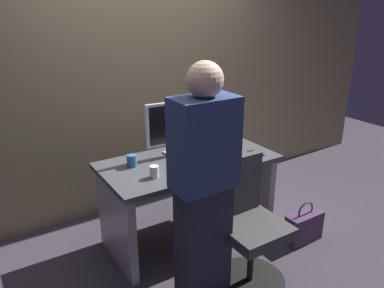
{
  "coord_description": "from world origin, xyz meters",
  "views": [
    {
      "loc": [
        -1.5,
        -2.42,
        1.92
      ],
      "look_at": [
        0.0,
        -0.05,
        0.89
      ],
      "focal_mm": 35.11,
      "sensor_mm": 36.0,
      "label": 1
    }
  ],
  "objects_px": {
    "cup_by_monitor": "(132,161)",
    "book_stack": "(227,137)",
    "desk": "(189,185)",
    "cell_phone": "(256,153)",
    "person_at_desk": "(204,188)",
    "monitor": "(176,125)",
    "office_chair": "(247,229)",
    "cup_near_keyboard": "(154,172)",
    "handbag": "(304,227)",
    "keyboard": "(197,165)",
    "mouse": "(229,155)"
  },
  "relations": [
    {
      "from": "cup_by_monitor",
      "to": "book_stack",
      "type": "distance_m",
      "value": 0.98
    },
    {
      "from": "office_chair",
      "to": "keyboard",
      "type": "relative_size",
      "value": 2.19
    },
    {
      "from": "mouse",
      "to": "monitor",
      "type": "bearing_deg",
      "value": 137.08
    },
    {
      "from": "book_stack",
      "to": "handbag",
      "type": "xyz_separation_m",
      "value": [
        0.29,
        -0.75,
        -0.65
      ]
    },
    {
      "from": "person_at_desk",
      "to": "cell_phone",
      "type": "xyz_separation_m",
      "value": [
        0.84,
        0.45,
        -0.09
      ]
    },
    {
      "from": "office_chair",
      "to": "person_at_desk",
      "type": "height_order",
      "value": "person_at_desk"
    },
    {
      "from": "cup_by_monitor",
      "to": "desk",
      "type": "bearing_deg",
      "value": -14.68
    },
    {
      "from": "office_chair",
      "to": "monitor",
      "type": "xyz_separation_m",
      "value": [
        -0.09,
        0.84,
        0.57
      ]
    },
    {
      "from": "monitor",
      "to": "cup_near_keyboard",
      "type": "height_order",
      "value": "monitor"
    },
    {
      "from": "desk",
      "to": "book_stack",
      "type": "bearing_deg",
      "value": 18.17
    },
    {
      "from": "person_at_desk",
      "to": "monitor",
      "type": "xyz_separation_m",
      "value": [
        0.28,
        0.82,
        0.16
      ]
    },
    {
      "from": "mouse",
      "to": "cup_near_keyboard",
      "type": "distance_m",
      "value": 0.7
    },
    {
      "from": "cup_near_keyboard",
      "to": "mouse",
      "type": "bearing_deg",
      "value": 1.64
    },
    {
      "from": "cell_phone",
      "to": "handbag",
      "type": "xyz_separation_m",
      "value": [
        0.26,
        -0.37,
        -0.61
      ]
    },
    {
      "from": "mouse",
      "to": "cup_by_monitor",
      "type": "xyz_separation_m",
      "value": [
        -0.76,
        0.25,
        0.03
      ]
    },
    {
      "from": "handbag",
      "to": "keyboard",
      "type": "bearing_deg",
      "value": 152.74
    },
    {
      "from": "desk",
      "to": "cup_by_monitor",
      "type": "relative_size",
      "value": 14.8
    },
    {
      "from": "desk",
      "to": "monitor",
      "type": "relative_size",
      "value": 2.65
    },
    {
      "from": "cup_near_keyboard",
      "to": "cell_phone",
      "type": "distance_m",
      "value": 0.94
    },
    {
      "from": "office_chair",
      "to": "cup_by_monitor",
      "type": "bearing_deg",
      "value": 123.15
    },
    {
      "from": "mouse",
      "to": "book_stack",
      "type": "relative_size",
      "value": 0.48
    },
    {
      "from": "cup_near_keyboard",
      "to": "cup_by_monitor",
      "type": "bearing_deg",
      "value": 101.53
    },
    {
      "from": "desk",
      "to": "cup_by_monitor",
      "type": "height_order",
      "value": "cup_by_monitor"
    },
    {
      "from": "mouse",
      "to": "cup_near_keyboard",
      "type": "relative_size",
      "value": 1.11
    },
    {
      "from": "cup_near_keyboard",
      "to": "book_stack",
      "type": "height_order",
      "value": "cup_near_keyboard"
    },
    {
      "from": "mouse",
      "to": "cell_phone",
      "type": "distance_m",
      "value": 0.25
    },
    {
      "from": "office_chair",
      "to": "person_at_desk",
      "type": "xyz_separation_m",
      "value": [
        -0.37,
        0.02,
        0.41
      ]
    },
    {
      "from": "monitor",
      "to": "keyboard",
      "type": "relative_size",
      "value": 1.26
    },
    {
      "from": "book_stack",
      "to": "cell_phone",
      "type": "bearing_deg",
      "value": -86.77
    },
    {
      "from": "monitor",
      "to": "handbag",
      "type": "height_order",
      "value": "monitor"
    },
    {
      "from": "monitor",
      "to": "book_stack",
      "type": "relative_size",
      "value": 2.6
    },
    {
      "from": "cell_phone",
      "to": "book_stack",
      "type": "bearing_deg",
      "value": 93.78
    },
    {
      "from": "mouse",
      "to": "handbag",
      "type": "relative_size",
      "value": 0.26
    },
    {
      "from": "keyboard",
      "to": "book_stack",
      "type": "relative_size",
      "value": 2.07
    },
    {
      "from": "mouse",
      "to": "handbag",
      "type": "height_order",
      "value": "mouse"
    },
    {
      "from": "person_at_desk",
      "to": "keyboard",
      "type": "height_order",
      "value": "person_at_desk"
    },
    {
      "from": "person_at_desk",
      "to": "book_stack",
      "type": "bearing_deg",
      "value": 45.2
    },
    {
      "from": "desk",
      "to": "mouse",
      "type": "relative_size",
      "value": 14.31
    },
    {
      "from": "cup_near_keyboard",
      "to": "book_stack",
      "type": "distance_m",
      "value": 0.98
    },
    {
      "from": "desk",
      "to": "keyboard",
      "type": "distance_m",
      "value": 0.28
    },
    {
      "from": "cell_phone",
      "to": "handbag",
      "type": "height_order",
      "value": "cell_phone"
    },
    {
      "from": "monitor",
      "to": "cell_phone",
      "type": "distance_m",
      "value": 0.72
    },
    {
      "from": "desk",
      "to": "office_chair",
      "type": "bearing_deg",
      "value": -84.05
    },
    {
      "from": "mouse",
      "to": "cup_by_monitor",
      "type": "height_order",
      "value": "cup_by_monitor"
    },
    {
      "from": "office_chair",
      "to": "mouse",
      "type": "distance_m",
      "value": 0.68
    },
    {
      "from": "desk",
      "to": "cell_phone",
      "type": "distance_m",
      "value": 0.63
    },
    {
      "from": "person_at_desk",
      "to": "mouse",
      "type": "relative_size",
      "value": 16.39
    },
    {
      "from": "desk",
      "to": "cell_phone",
      "type": "relative_size",
      "value": 9.94
    },
    {
      "from": "monitor",
      "to": "mouse",
      "type": "xyz_separation_m",
      "value": [
        0.33,
        -0.3,
        -0.24
      ]
    },
    {
      "from": "monitor",
      "to": "cup_near_keyboard",
      "type": "distance_m",
      "value": 0.54
    }
  ]
}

